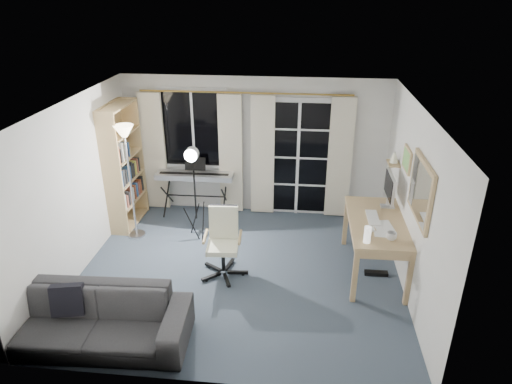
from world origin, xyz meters
TOP-DOWN VIEW (x-y plane):
  - floor at (0.00, 0.00)m, footprint 4.50×4.00m
  - window at (-1.05, 1.97)m, footprint 1.20×0.08m
  - french_door at (0.75, 1.97)m, footprint 1.32×0.09m
  - curtains at (-0.14, 1.88)m, footprint 3.60×0.07m
  - bookshelf at (-2.13, 1.28)m, footprint 0.36×0.97m
  - torchiere_lamp at (-1.82, 0.86)m, footprint 0.39×0.39m
  - keyboard_piano at (-1.01, 1.70)m, footprint 1.34×0.66m
  - studio_light at (-0.81, 0.84)m, footprint 0.28×0.32m
  - office_chair at (-0.22, 0.03)m, footprint 0.66×0.68m
  - desk at (1.88, 0.23)m, footprint 0.77×1.53m
  - monitor at (2.08, 0.68)m, footprint 0.20×0.59m
  - desk_clutter at (1.81, -0.01)m, footprint 0.47×0.92m
  - mug at (1.98, -0.27)m, footprint 0.13×0.11m
  - wall_mirror at (2.22, -0.35)m, footprint 0.04×0.94m
  - framed_print at (2.23, 0.55)m, footprint 0.03×0.42m
  - wall_shelf at (2.16, 1.05)m, footprint 0.16×0.30m
  - sofa at (-1.45, -1.55)m, footprint 2.18×0.72m

SIDE VIEW (x-z plane):
  - floor at x=0.00m, z-range -0.02..0.00m
  - sofa at x=-1.45m, z-range 0.00..0.84m
  - office_chair at x=-0.22m, z-range 0.09..1.06m
  - desk_clutter at x=1.81m, z-range 0.12..1.15m
  - desk at x=1.88m, z-range 0.31..1.12m
  - keyboard_piano at x=-1.01m, z-range 0.25..1.22m
  - mug at x=1.98m, z-range 0.81..0.95m
  - bookshelf at x=-2.13m, z-range -0.05..2.01m
  - french_door at x=0.75m, z-range -0.03..2.08m
  - curtains at x=-0.14m, z-range 0.03..2.16m
  - monitor at x=2.08m, z-range 0.87..1.38m
  - studio_light at x=-0.81m, z-range 0.48..2.08m
  - wall_shelf at x=2.16m, z-range 1.32..1.50m
  - torchiere_lamp at x=-1.82m, z-range 0.57..2.43m
  - window at x=-1.05m, z-range 0.80..2.20m
  - wall_mirror at x=2.22m, z-range 1.18..1.92m
  - framed_print at x=2.23m, z-range 1.44..1.76m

